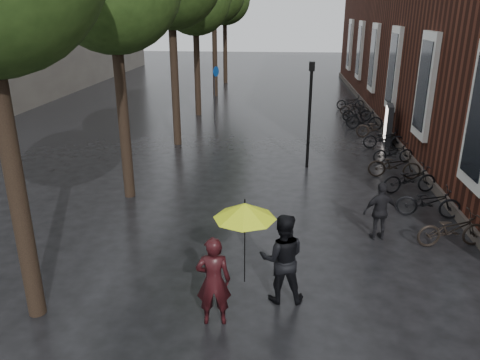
# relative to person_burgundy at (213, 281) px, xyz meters

# --- Properties ---
(person_burgundy) EXTENTS (0.69, 0.50, 1.75)m
(person_burgundy) POSITION_rel_person_burgundy_xyz_m (0.00, 0.00, 0.00)
(person_burgundy) COLOR black
(person_burgundy) RESTS_ON ground
(person_black) EXTENTS (0.94, 0.75, 1.85)m
(person_black) POSITION_rel_person_burgundy_xyz_m (1.23, 0.84, 0.05)
(person_black) COLOR black
(person_black) RESTS_ON ground
(lime_umbrella) EXTENTS (1.16, 1.16, 1.71)m
(lime_umbrella) POSITION_rel_person_burgundy_xyz_m (0.52, 0.49, 1.19)
(lime_umbrella) COLOR black
(lime_umbrella) RESTS_ON ground
(pedestrian_walking) EXTENTS (0.94, 0.56, 1.50)m
(pedestrian_walking) POSITION_rel_person_burgundy_xyz_m (3.65, 3.72, -0.12)
(pedestrian_walking) COLOR black
(pedestrian_walking) RESTS_ON ground
(parked_bicycles) EXTENTS (2.14, 17.52, 1.05)m
(parked_bicycles) POSITION_rel_person_burgundy_xyz_m (5.21, 11.45, -0.42)
(parked_bicycles) COLOR black
(parked_bicycles) RESTS_ON ground
(ad_lightbox) EXTENTS (0.26, 1.11, 1.68)m
(ad_lightbox) POSITION_rel_person_burgundy_xyz_m (5.68, 12.86, -0.03)
(ad_lightbox) COLOR black
(ad_lightbox) RESTS_ON ground
(lamp_post) EXTENTS (0.20, 0.20, 3.79)m
(lamp_post) POSITION_rel_person_burgundy_xyz_m (2.10, 9.32, 1.43)
(lamp_post) COLOR black
(lamp_post) RESTS_ON ground
(cycle_sign) EXTENTS (0.15, 0.50, 2.77)m
(cycle_sign) POSITION_rel_person_burgundy_xyz_m (-2.31, 16.62, 0.96)
(cycle_sign) COLOR #262628
(cycle_sign) RESTS_ON ground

